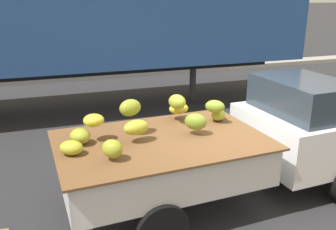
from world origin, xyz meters
name	(u,v)px	position (x,y,z in m)	size (l,w,h in m)	color
ground	(237,192)	(0.00, 0.00, 0.00)	(220.00, 220.00, 0.00)	#28282B
curb_strip	(119,73)	(0.00, 9.04, 0.08)	(80.00, 0.80, 0.16)	gray
pickup_truck	(278,133)	(0.68, 0.05, 0.88)	(5.00, 2.05, 1.70)	white
semi_trailer	(65,11)	(-2.05, 5.02, 2.54)	(12.01, 2.71, 3.95)	navy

